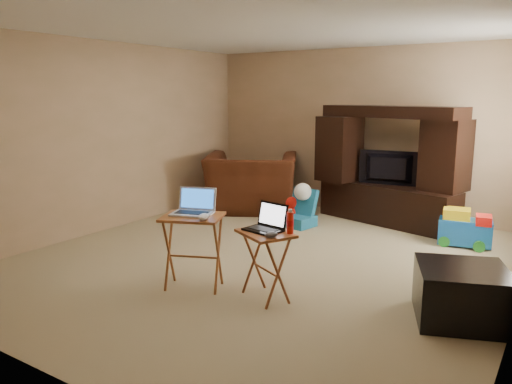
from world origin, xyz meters
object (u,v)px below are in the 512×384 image
Objects in this scene: television at (388,168)px; ottoman at (461,294)px; entertainment_center at (389,166)px; laptop_left at (192,202)px; mouse_left at (204,217)px; push_toy at (465,227)px; water_bottle at (290,223)px; tray_table_left at (193,252)px; recliner at (252,183)px; plush_toy at (292,209)px; tray_table_right at (266,265)px; mouse_right at (271,235)px; laptop_right at (263,218)px; child_rocker at (298,208)px.

television is 1.22× the size of ottoman.
entertainment_center reaches higher than laptop_left.
mouse_left is (-0.54, -3.46, -0.09)m from entertainment_center.
water_bottle is at bearing -120.71° from push_toy.
ottoman is 0.98× the size of tray_table_left.
ottoman is at bearing -46.10° from entertainment_center.
recliner is 0.97m from plush_toy.
push_toy is 0.87× the size of tray_table_left.
entertainment_center reaches higher than water_bottle.
television reaches higher than tray_table_right.
push_toy is 3.39m from mouse_left.
ottoman is (1.53, -2.75, -0.61)m from entertainment_center.
television is 3.45m from tray_table_left.
mouse_right is at bearing -17.84° from laptop_left.
laptop_right is 0.53m from mouse_left.
mouse_right is (0.13, -0.12, 0.33)m from tray_table_right.
tray_table_left is 1.00m from water_bottle.
tray_table_right is at bearing -16.63° from laptop_right.
entertainment_center is 10.66× the size of water_bottle.
television reaches higher than child_rocker.
mouse_right is at bearing 9.24° from mouse_left.
water_bottle reaches higher than child_rocker.
tray_table_left reaches higher than push_toy.
television is 1.19× the size of tray_table_left.
laptop_left is (1.28, -2.96, 0.38)m from recliner.
television is at bearing 49.96° from child_rocker.
plush_toy is at bearing 173.52° from push_toy.
mouse_left is (-1.70, -2.89, 0.50)m from push_toy.
laptop_left is at bearing 71.33° from television.
entertainment_center is 5.49× the size of laptop_left.
entertainment_center is 1.41m from child_rocker.
mouse_left reaches higher than mouse_right.
push_toy is 2.96m from laptop_right.
child_rocker is at bearing -39.33° from plush_toy.
plush_toy is 1.17× the size of laptop_right.
laptop_left reaches higher than laptop_right.
television reaches higher than laptop_right.
laptop_left is at bearing -158.28° from laptop_right.
television is at bearing -75.24° from entertainment_center.
child_rocker is at bearing -123.84° from entertainment_center.
mouse_left is at bearing -42.77° from tray_table_left.
tray_table_right reaches higher than child_rocker.
tray_table_left is at bearing 85.78° from recliner.
laptop_right is at bearing 27.34° from mouse_left.
water_bottle is at bearing -163.55° from ottoman.
mouse_right reaches higher than ottoman.
mouse_left is (0.61, -2.76, 0.54)m from plush_toy.
mouse_left is 1.14× the size of mouse_right.
child_rocker is 0.75× the size of tray_table_left.
recliner is at bearing 4.06° from television.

